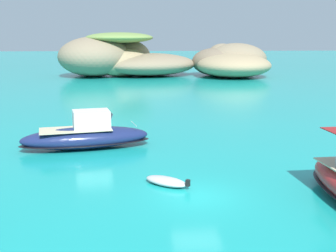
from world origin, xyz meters
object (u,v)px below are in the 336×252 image
islet_large (118,58)px  motorboat_navy (86,136)px  islet_small (229,62)px  dinghy_tender (166,181)px

islet_large → motorboat_navy: 57.76m
islet_large → islet_small: 22.18m
motorboat_navy → dinghy_tender: size_ratio=3.59×
islet_small → islet_large: bearing=175.4°
islet_small → dinghy_tender: (-16.45, -64.37, -2.55)m
islet_small → dinghy_tender: bearing=-104.3°
islet_large → dinghy_tender: (5.66, -66.14, -3.19)m
islet_large → islet_small: islet_large is taller
islet_small → dinghy_tender: size_ratio=7.51×
islet_large → dinghy_tender: islet_large is taller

